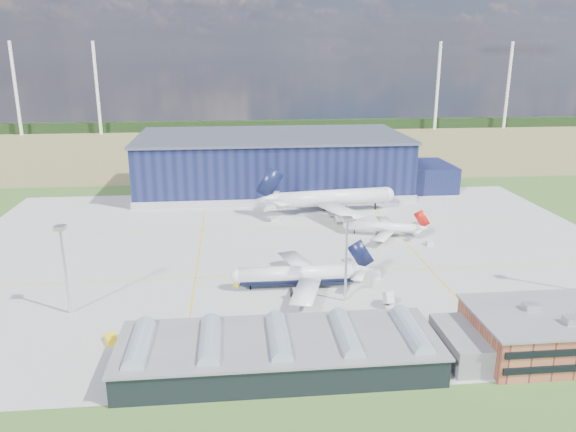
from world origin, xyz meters
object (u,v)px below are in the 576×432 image
object	(u,v)px
gse_tug_b	(238,283)
gse_cart_b	(276,220)
gse_van_c	(488,319)
hangar	(278,165)
gse_tug_a	(111,339)
gse_van_a	(370,275)
gse_cart_a	(430,243)
airliner_red	(382,222)
airstair	(388,301)
airliner_navy	(296,266)
light_mast_west	(63,255)
light_mast_center	(347,246)
airliner_widebody	(333,190)
car_b	(444,322)

from	to	relation	value
gse_tug_b	gse_cart_b	size ratio (longest dim) A/B	0.85
gse_van_c	hangar	bearing A→B (deg)	39.58
hangar	gse_tug_a	distance (m)	149.65
gse_van_c	gse_van_a	bearing A→B (deg)	59.42
hangar	gse_cart_a	distance (m)	95.97
hangar	airliner_red	world-z (taller)	hangar
hangar	gse_tug_b	distance (m)	113.92
gse_cart_b	gse_van_c	size ratio (longest dim) A/B	0.67
gse_cart_a	airstair	xyz separation A→B (m)	(-26.92, -44.79, 0.78)
airliner_navy	gse_van_c	size ratio (longest dim) A/B	8.49
gse_tug_a	airstair	size ratio (longest dim) A/B	0.83
airliner_red	gse_tug_b	world-z (taller)	airliner_red
airliner_navy	gse_cart_a	bearing A→B (deg)	-147.25
light_mast_west	gse_tug_b	bearing A→B (deg)	17.47
gse_tug_b	airstair	world-z (taller)	airstair
gse_cart_a	airstair	distance (m)	52.27
airliner_red	gse_tug_a	xyz separation A→B (m)	(-80.38, -68.00, -4.23)
hangar	gse_tug_b	bearing A→B (deg)	-100.44
light_mast_center	light_mast_west	bearing A→B (deg)	180.00
gse_cart_a	airstair	bearing A→B (deg)	-112.47
airstair	gse_cart_b	bearing A→B (deg)	107.60
light_mast_center	gse_tug_b	distance (m)	34.15
hangar	light_mast_center	distance (m)	125.07
airliner_widebody	airliner_navy	bearing A→B (deg)	-114.27
gse_van_a	gse_van_c	distance (m)	37.20
light_mast_center	gse_tug_b	xyz separation A→B (m)	(-27.74, 13.30, -14.84)
gse_van_a	gse_cart_a	world-z (taller)	gse_van_a
airliner_widebody	airstair	distance (m)	87.79
airliner_widebody	gse_cart_a	size ratio (longest dim) A/B	17.54
gse_tug_b	gse_cart_a	distance (m)	70.44
gse_van_a	gse_cart_a	distance (m)	37.49
light_mast_center	car_b	bearing A→B (deg)	-35.21
light_mast_west	airliner_navy	world-z (taller)	light_mast_west
gse_van_a	gse_tug_b	bearing A→B (deg)	91.32
airliner_navy	car_b	distance (m)	41.49
gse_van_a	airliner_widebody	bearing A→B (deg)	-1.24
light_mast_west	car_b	distance (m)	93.57
airliner_widebody	airstair	bearing A→B (deg)	-97.48
airliner_widebody	gse_van_a	world-z (taller)	airliner_widebody
light_mast_center	airliner_navy	distance (m)	17.53
gse_tug_a	car_b	xyz separation A→B (m)	(77.89, 1.06, -0.24)
hangar	airliner_red	xyz separation A→B (m)	(30.85, -72.80, -6.58)
gse_cart_b	gse_tug_b	bearing A→B (deg)	-178.13
airliner_navy	gse_cart_b	world-z (taller)	airliner_navy
gse_tug_b	gse_cart_b	world-z (taller)	gse_cart_b
airstair	gse_van_c	bearing A→B (deg)	-27.23
airliner_widebody	gse_tug_b	size ratio (longest dim) A/B	21.38
light_mast_west	gse_cart_b	bearing A→B (deg)	51.54
light_mast_west	gse_van_a	distance (m)	82.85
airliner_red	airliner_widebody	size ratio (longest dim) A/B	0.53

